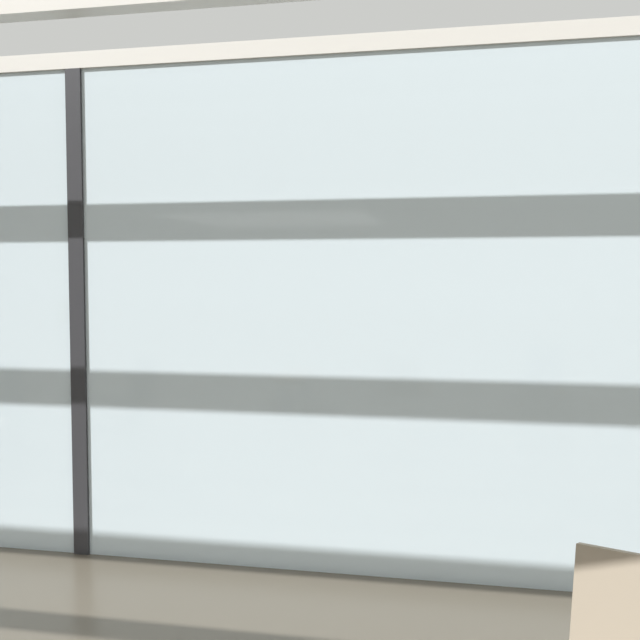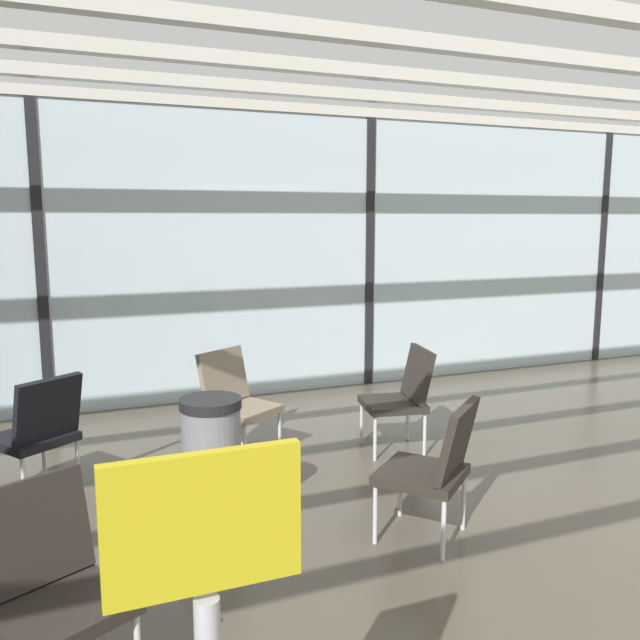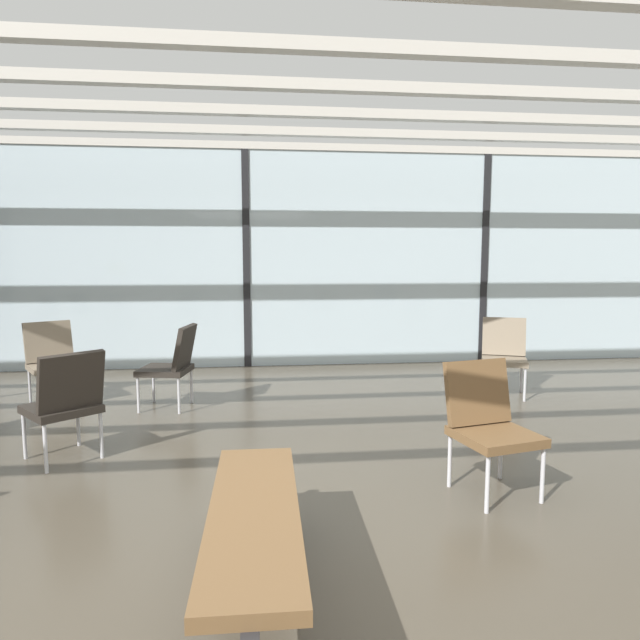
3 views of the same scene
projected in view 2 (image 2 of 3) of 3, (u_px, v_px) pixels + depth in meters
name	position (u px, v px, depth m)	size (l,w,h in m)	color
glass_curtain_wall	(368.00, 254.00, 7.58)	(14.00, 0.08, 3.05)	silver
window_mullion_0	(40.00, 262.00, 6.28)	(0.10, 0.12, 3.05)	black
window_mullion_1	(368.00, 254.00, 7.58)	(0.10, 0.12, 3.05)	black
window_mullion_2	(600.00, 249.00, 8.88)	(0.10, 0.12, 3.05)	black
ceiling_slats	(592.00, 40.00, 4.31)	(13.72, 6.72, 0.10)	beige
parked_airplane	(308.00, 216.00, 13.92)	(12.18, 3.97, 3.97)	silver
lounge_chair_1	(48.00, 578.00, 2.65)	(0.66, 0.68, 0.87)	#28231E
lounge_chair_3	(403.00, 393.00, 5.47)	(0.60, 0.57, 0.87)	#28231E
lounge_chair_4	(39.00, 428.00, 4.55)	(0.69, 0.70, 0.87)	black
lounge_chair_5	(235.00, 397.00, 5.34)	(0.68, 0.70, 0.87)	#7F705B
lounge_chair_6	(436.00, 462.00, 3.91)	(0.71, 0.71, 0.87)	#28231E
trash_bin	(212.00, 466.00, 4.02)	(0.38, 0.38, 0.86)	slate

